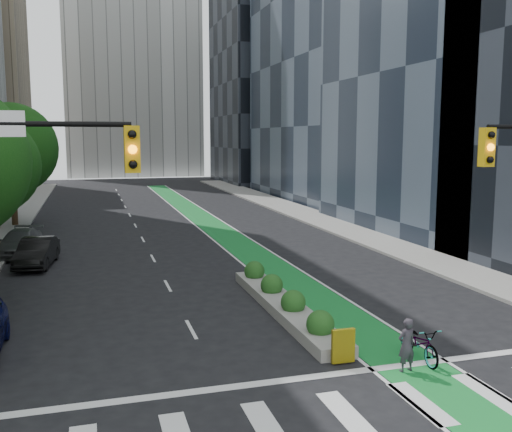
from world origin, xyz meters
TOP-DOWN VIEW (x-y plane):
  - ground at (0.00, 0.00)m, footprint 160.00×160.00m
  - sidewalk_right at (11.80, 25.00)m, footprint 3.60×90.00m
  - bike_lane_paint at (3.00, 30.00)m, footprint 2.20×70.00m
  - building_dark_end at (20.00, 68.00)m, footprint 14.00×18.00m
  - tree_far at (-11.00, 32.00)m, footprint 6.60×6.60m
  - median_planter at (1.20, 7.04)m, footprint 1.20×10.26m
  - bicycle at (3.49, 1.45)m, footprint 0.74×2.04m
  - cyclist at (2.66, 0.82)m, footprint 0.62×0.46m
  - parked_car_left_mid at (-8.35, 17.79)m, footprint 2.07×4.52m
  - parked_car_left_far at (-9.50, 21.06)m, footprint 2.57×4.98m

SIDE VIEW (x-z plane):
  - ground at x=0.00m, z-range 0.00..0.00m
  - bike_lane_paint at x=3.00m, z-range 0.00..0.01m
  - sidewalk_right at x=11.80m, z-range 0.00..0.15m
  - median_planter at x=1.20m, z-range -0.18..0.92m
  - bicycle at x=3.49m, z-range 0.00..1.06m
  - parked_car_left_far at x=-9.50m, z-range 0.00..1.38m
  - parked_car_left_mid at x=-8.35m, z-range 0.00..1.43m
  - cyclist at x=2.66m, z-range 0.00..1.55m
  - tree_far at x=-11.00m, z-range 1.19..10.20m
  - building_dark_end at x=20.00m, z-range 0.00..28.00m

